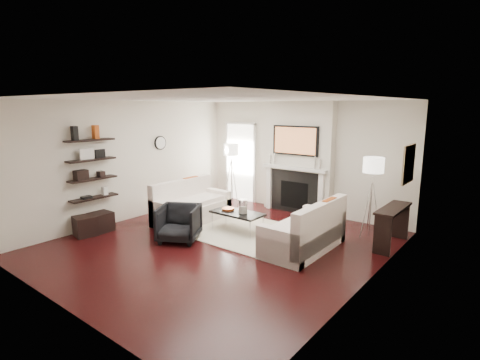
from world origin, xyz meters
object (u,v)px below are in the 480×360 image
Objects in this scene: lamp_right_shade at (374,165)px; ottoman_near at (101,222)px; loveseat_left_base at (192,212)px; coffee_table at (237,213)px; loveseat_right_base at (303,238)px; armchair at (179,221)px; lamp_left_shade at (231,150)px.

lamp_right_shade is 1.00× the size of ottoman_near.
loveseat_left_base is 1.64× the size of coffee_table.
loveseat_right_base is at bearing -115.03° from lamp_right_shade.
loveseat_right_base reaches higher than ottoman_near.
loveseat_right_base is 2.05m from lamp_right_shade.
lamp_right_shade reaches higher than armchair.
lamp_right_shade is at bearing 64.97° from loveseat_right_base.
lamp_left_shade is at bearing 150.41° from loveseat_right_base.
loveseat_right_base is at bearing -29.59° from lamp_left_shade.
armchair is (0.70, -1.05, 0.17)m from loveseat_left_base.
ottoman_near is at bearing -120.92° from loveseat_left_base.
armchair is 1.82m from ottoman_near.
loveseat_left_base is at bearing 94.09° from armchair.
lamp_left_shade is at bearing 80.68° from armchair.
armchair reaches higher than coffee_table.
loveseat_left_base is at bearing -177.33° from coffee_table.
loveseat_right_base is 4.50× the size of lamp_left_shade.
lamp_left_shade is 1.00× the size of lamp_right_shade.
loveseat_left_base is 4.50× the size of lamp_left_shade.
loveseat_right_base is (2.83, 0.04, 0.00)m from loveseat_left_base.
loveseat_right_base is at bearing 0.72° from loveseat_left_base.
lamp_right_shade is (3.52, 1.51, 1.24)m from loveseat_left_base.
loveseat_right_base is 4.19m from ottoman_near.
lamp_right_shade is (3.90, -0.35, 0.00)m from lamp_left_shade.
lamp_right_shade reaches higher than loveseat_right_base.
coffee_table is at bearing 179.15° from loveseat_right_base.
armchair is 1.92× the size of lamp_left_shade.
armchair is 3.28m from lamp_left_shade.
armchair is at bearing 19.98° from ottoman_near.
coffee_table is at bearing 37.32° from ottoman_near.
coffee_table is 2.75× the size of lamp_left_shade.
armchair is at bearing -116.90° from coffee_table.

